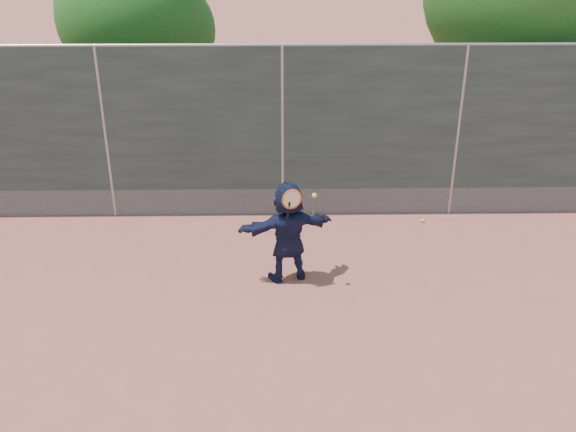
{
  "coord_description": "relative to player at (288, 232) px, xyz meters",
  "views": [
    {
      "loc": [
        -0.09,
        -6.94,
        4.94
      ],
      "look_at": [
        0.06,
        1.29,
        1.02
      ],
      "focal_mm": 40.0,
      "sensor_mm": 36.0,
      "label": 1
    }
  ],
  "objects": [
    {
      "name": "tree_left",
      "position": [
        -2.9,
        5.26,
        2.18
      ],
      "size": [
        3.15,
        3.0,
        4.53
      ],
      "color": "#382314",
      "rests_on": "ground"
    },
    {
      "name": "fence",
      "position": [
        -0.06,
        2.21,
        0.82
      ],
      "size": [
        20.0,
        0.06,
        3.03
      ],
      "color": "#38423D",
      "rests_on": "ground"
    },
    {
      "name": "weed_clump",
      "position": [
        0.24,
        2.1,
        -0.63
      ],
      "size": [
        0.68,
        0.07,
        0.3
      ],
      "color": "#387226",
      "rests_on": "ground"
    },
    {
      "name": "ball_ground",
      "position": [
        2.39,
        1.84,
        -0.73
      ],
      "size": [
        0.07,
        0.07,
        0.07
      ],
      "primitive_type": "sphere",
      "color": "#C9E232",
      "rests_on": "ground"
    },
    {
      "name": "ground",
      "position": [
        -0.06,
        -1.29,
        -0.76
      ],
      "size": [
        80.0,
        80.0,
        0.0
      ],
      "primitive_type": "plane",
      "color": "#9E4C42",
      "rests_on": "ground"
    },
    {
      "name": "swing_action",
      "position": [
        0.08,
        -0.2,
        0.59
      ],
      "size": [
        0.48,
        0.15,
        0.51
      ],
      "color": "#DF5715",
      "rests_on": "ground"
    },
    {
      "name": "player",
      "position": [
        0.0,
        0.0,
        0.0
      ],
      "size": [
        1.48,
        0.81,
        1.52
      ],
      "primitive_type": "imported",
      "rotation": [
        0.0,
        0.0,
        3.41
      ],
      "color": "#131836",
      "rests_on": "ground"
    }
  ]
}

